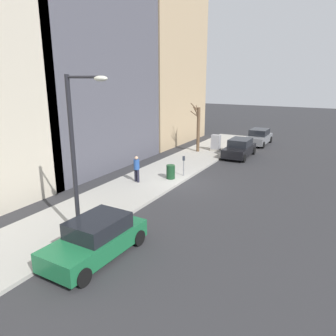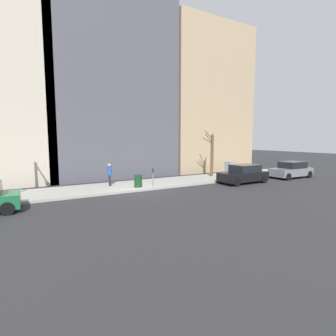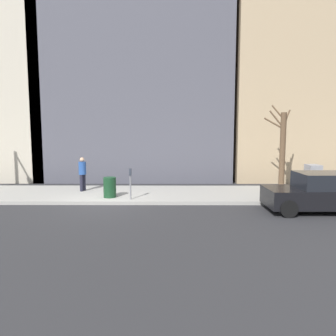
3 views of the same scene
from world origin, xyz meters
name	(u,v)px [view 1 (image 1 of 3)]	position (x,y,z in m)	size (l,w,h in m)	color
ground_plane	(182,183)	(0.00, 0.00, 0.00)	(120.00, 120.00, 0.00)	#2B2B2D
sidewalk	(155,178)	(2.00, 0.00, 0.07)	(4.00, 36.00, 0.15)	#9E9B93
parked_car_grey	(259,137)	(-1.17, -14.75, 0.74)	(1.95, 4.22, 1.52)	slate
parked_car_black	(239,148)	(-1.05, -8.69, 0.74)	(1.96, 4.22, 1.52)	black
parked_car_green	(96,239)	(-1.08, 9.40, 0.74)	(2.02, 4.25, 1.52)	#196038
parking_meter	(184,164)	(0.45, -1.11, 0.98)	(0.14, 0.10, 1.35)	slate
utility_box	(216,143)	(1.30, -9.33, 0.85)	(0.83, 0.61, 1.43)	#A8A399
streetlamp	(77,145)	(0.28, 8.62, 4.02)	(1.97, 0.32, 6.50)	black
bare_tree	(198,128)	(2.62, -8.34, 2.23)	(0.75, 1.34, 4.26)	brown
trash_bin	(171,172)	(0.90, -0.12, 0.60)	(0.56, 0.56, 0.90)	#14381E
pedestrian_near_meter	(137,167)	(2.44, 1.50, 1.09)	(0.39, 0.36, 1.66)	#1E1E2D
office_tower_left	(142,61)	(10.55, -11.80, 8.07)	(10.09, 10.09, 16.13)	tan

